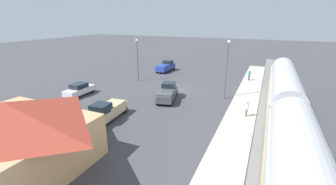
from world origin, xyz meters
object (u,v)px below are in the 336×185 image
object	(u,v)px
pickup_blue	(166,66)
sedan_white	(79,89)
pickup_tan	(107,111)
light_pole_near_platform	(227,63)
light_pole_lot_center	(137,55)
pedestrian_on_platform	(247,108)
station_building	(10,134)
pickup_charcoal	(168,92)
pedestrian_waiting_far	(249,75)

from	to	relation	value
pickup_blue	sedan_white	world-z (taller)	pickup_blue
sedan_white	pickup_tan	world-z (taller)	pickup_tan
light_pole_near_platform	sedan_white	bearing A→B (deg)	20.14
light_pole_near_platform	light_pole_lot_center	size ratio (longest dim) A/B	1.10
light_pole_near_platform	pickup_tan	bearing A→B (deg)	49.50
pickup_tan	light_pole_near_platform	xyz separation A→B (m)	(-10.25, -12.00, 3.90)
pedestrian_on_platform	pickup_blue	xyz separation A→B (m)	(17.67, -17.67, -0.25)
station_building	pickup_charcoal	bearing A→B (deg)	-103.66
pickup_tan	light_pole_near_platform	size ratio (longest dim) A/B	0.70
pickup_tan	pickup_charcoal	bearing A→B (deg)	-111.52
pedestrian_on_platform	pickup_blue	bearing A→B (deg)	-45.00
pedestrian_waiting_far	pickup_blue	bearing A→B (deg)	-5.87
station_building	pickup_charcoal	world-z (taller)	station_building
sedan_white	station_building	bearing A→B (deg)	118.98
station_building	pedestrian_on_platform	xyz separation A→B (m)	(-14.57, -15.56, -1.33)
pedestrian_waiting_far	light_pole_near_platform	bearing A→B (deg)	78.03
pickup_tan	light_pole_near_platform	distance (m)	16.26
sedan_white	light_pole_lot_center	size ratio (longest dim) A/B	0.63
pedestrian_on_platform	sedan_white	distance (m)	22.48
pickup_blue	light_pole_near_platform	xyz separation A→B (m)	(-14.30, 12.05, 3.90)
station_building	pickup_blue	size ratio (longest dim) A/B	1.98
station_building	light_pole_lot_center	distance (m)	24.91
pickup_tan	light_pole_lot_center	bearing A→B (deg)	-70.70
pedestrian_waiting_far	pedestrian_on_platform	bearing A→B (deg)	94.22
pedestrian_waiting_far	pickup_charcoal	size ratio (longest dim) A/B	0.30
station_building	light_pole_near_platform	distance (m)	24.08
station_building	sedan_white	world-z (taller)	station_building
pedestrian_waiting_far	light_pole_lot_center	xyz separation A→B (m)	(17.79, 7.10, 3.27)
pickup_charcoal	sedan_white	size ratio (longest dim) A/B	1.26
station_building	pickup_tan	bearing A→B (deg)	-95.90
light_pole_near_platform	pedestrian_waiting_far	bearing A→B (deg)	-101.97
pickup_tan	pickup_blue	bearing A→B (deg)	-80.44
station_building	light_pole_near_platform	bearing A→B (deg)	-117.86
pedestrian_on_platform	light_pole_near_platform	bearing A→B (deg)	-59.03
pedestrian_waiting_far	pickup_tan	xyz separation A→B (m)	(12.45, 22.35, -0.25)
pedestrian_on_platform	pickup_charcoal	size ratio (longest dim) A/B	0.30
pickup_charcoal	pickup_tan	xyz separation A→B (m)	(3.34, 8.47, 0.00)
station_building	light_pole_near_platform	world-z (taller)	light_pole_near_platform
pedestrian_on_platform	station_building	bearing A→B (deg)	46.88
sedan_white	light_pole_lot_center	xyz separation A→B (m)	(-3.47, -10.24, 3.67)
pickup_blue	light_pole_lot_center	xyz separation A→B (m)	(1.29, 8.80, 3.52)
station_building	pedestrian_on_platform	size ratio (longest dim) A/B	6.35
pedestrian_waiting_far	sedan_white	xyz separation A→B (m)	(21.26, 17.34, -0.40)
pedestrian_waiting_far	light_pole_near_platform	xyz separation A→B (m)	(2.20, 10.35, 3.65)
station_building	pedestrian_waiting_far	world-z (taller)	station_building
pickup_blue	light_pole_near_platform	size ratio (longest dim) A/B	0.70
station_building	sedan_white	bearing A→B (deg)	-61.02
station_building	pickup_tan	distance (m)	9.37
pedestrian_on_platform	pickup_charcoal	distance (m)	10.50
station_building	pedestrian_waiting_far	distance (m)	34.29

